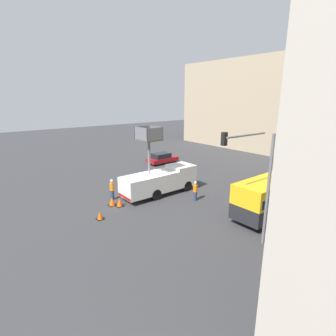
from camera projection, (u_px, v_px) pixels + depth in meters
name	position (u px, v px, depth m)	size (l,w,h in m)	color
ground_plane	(151.00, 196.00, 24.12)	(120.00, 120.00, 0.00)	#38383A
building_backdrop_far	(307.00, 106.00, 39.49)	(44.00, 10.00, 14.96)	tan
utility_truck	(160.00, 179.00, 24.26)	(2.21, 7.46, 6.36)	silver
city_bus	(286.00, 188.00, 20.97)	(2.43, 11.25, 2.96)	#232328
traffic_light_pole	(252.00, 168.00, 16.10)	(3.85, 3.60, 6.85)	slate
road_worker_near_truck	(112.00, 189.00, 23.06)	(0.38, 0.38, 1.87)	navy
road_worker_directing	(195.00, 191.00, 22.86)	(0.38, 0.38, 1.76)	navy
traffic_cone_near_truck	(112.00, 201.00, 21.94)	(0.63, 0.63, 0.72)	black
traffic_cone_mid_road	(120.00, 202.00, 21.77)	(0.63, 0.63, 0.72)	black
traffic_cone_far_side	(100.00, 216.00, 19.46)	(0.54, 0.54, 0.62)	black
parked_car_curbside	(162.00, 158.00, 35.73)	(1.85, 4.24, 1.44)	maroon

